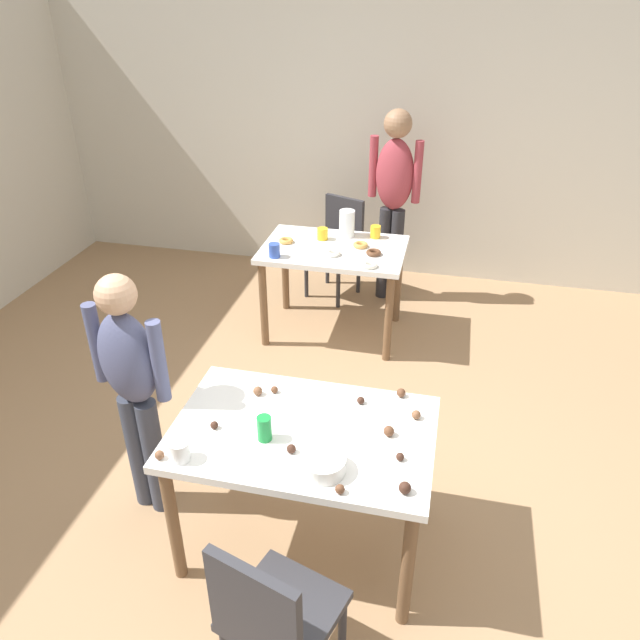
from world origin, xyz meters
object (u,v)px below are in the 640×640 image
(chair_near_table, at_px, (272,616))
(person_girl_near, at_px, (132,380))
(pitcher_far, at_px, (347,223))
(mixing_bowl, at_px, (323,464))
(soda_can, at_px, (264,428))
(person_adult_far, at_px, (394,190))
(dining_table_far, at_px, (333,261))
(dining_table_near, at_px, (303,446))
(chair_far_table, at_px, (338,241))

(chair_near_table, distance_m, person_girl_near, 1.32)
(pitcher_far, bearing_deg, chair_near_table, -84.22)
(mixing_bowl, relative_size, soda_can, 1.59)
(pitcher_far, bearing_deg, person_adult_far, 56.50)
(dining_table_far, xyz_separation_m, pitcher_far, (0.05, 0.25, 0.22))
(chair_near_table, xyz_separation_m, person_adult_far, (-0.01, 3.57, 0.50))
(dining_table_far, relative_size, soda_can, 8.87)
(dining_table_near, height_order, chair_near_table, chair_near_table)
(chair_far_table, bearing_deg, mixing_bowl, -79.70)
(pitcher_far, bearing_deg, person_girl_near, -105.83)
(mixing_bowl, bearing_deg, person_girl_near, 163.53)
(mixing_bowl, bearing_deg, dining_table_far, 100.78)
(person_girl_near, bearing_deg, soda_can, -13.05)
(chair_far_table, xyz_separation_m, soda_can, (0.25, -2.91, 0.31))
(person_adult_far, bearing_deg, pitcher_far, -123.50)
(person_adult_far, xyz_separation_m, mixing_bowl, (0.09, -3.04, -0.22))
(person_girl_near, xyz_separation_m, pitcher_far, (0.64, 2.27, 0.02))
(dining_table_far, bearing_deg, pitcher_far, 77.84)
(soda_can, bearing_deg, chair_near_table, -71.29)
(chair_far_table, xyz_separation_m, pitcher_far, (0.16, -0.47, 0.36))
(chair_near_table, height_order, mixing_bowl, chair_near_table)
(chair_far_table, distance_m, pitcher_far, 0.61)
(person_adult_far, bearing_deg, person_girl_near, -109.15)
(chair_far_table, height_order, mixing_bowl, chair_far_table)
(chair_far_table, height_order, person_adult_far, person_adult_far)
(chair_near_table, height_order, soda_can, soda_can)
(person_girl_near, height_order, person_adult_far, person_adult_far)
(dining_table_near, relative_size, dining_table_far, 1.12)
(chair_near_table, distance_m, chair_far_table, 3.61)
(chair_near_table, bearing_deg, person_adult_far, 90.16)
(person_girl_near, relative_size, soda_can, 11.56)
(chair_far_table, height_order, pitcher_far, pitcher_far)
(dining_table_near, xyz_separation_m, pitcher_far, (-0.24, 2.34, 0.20))
(person_girl_near, distance_m, soda_can, 0.75)
(dining_table_far, xyz_separation_m, mixing_bowl, (0.44, -2.33, 0.15))
(chair_near_table, height_order, pitcher_far, pitcher_far)
(person_adult_far, relative_size, soda_can, 13.52)
(person_girl_near, height_order, mixing_bowl, person_girl_near)
(person_adult_far, xyz_separation_m, pitcher_far, (-0.30, -0.46, -0.15))
(mixing_bowl, bearing_deg, chair_near_table, -98.17)
(chair_far_table, bearing_deg, dining_table_far, -81.27)
(chair_near_table, relative_size, chair_far_table, 1.00)
(chair_near_table, relative_size, person_girl_near, 0.62)
(dining_table_near, bearing_deg, person_girl_near, 175.39)
(dining_table_near, distance_m, chair_far_table, 2.84)
(dining_table_far, height_order, pitcher_far, pitcher_far)
(chair_near_table, xyz_separation_m, mixing_bowl, (0.08, 0.53, 0.29))
(mixing_bowl, bearing_deg, chair_far_table, 100.30)
(dining_table_near, xyz_separation_m, person_girl_near, (-0.88, 0.07, 0.19))
(dining_table_far, xyz_separation_m, soda_can, (0.14, -2.19, 0.17))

